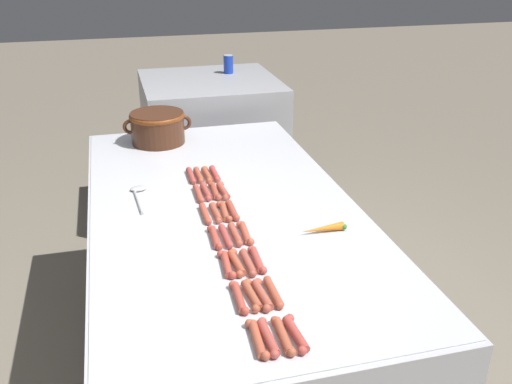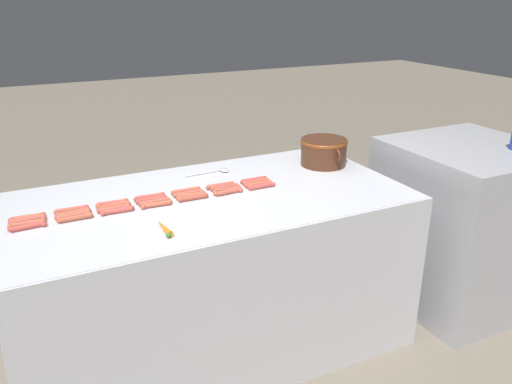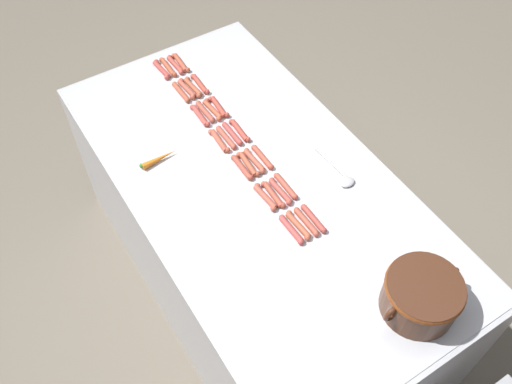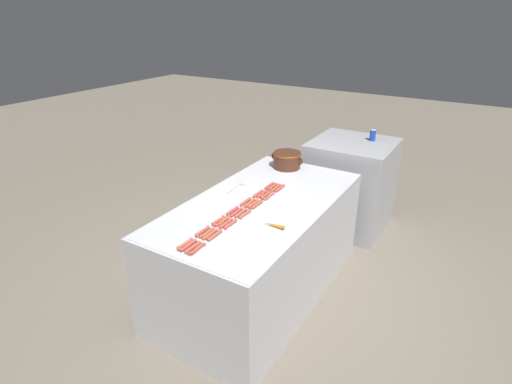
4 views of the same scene
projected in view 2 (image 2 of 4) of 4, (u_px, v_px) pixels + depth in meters
The scene contains 34 objects.
ground_plane at pixel (214, 340), 3.03m from camera, with size 20.00×20.00×0.00m, color #756B5B.
griddle_counter at pixel (211, 272), 2.86m from camera, with size 1.07×2.08×0.91m.
back_cabinet at pixel (462, 224), 3.29m from camera, with size 0.89×0.87×1.04m, color #A0A0A4.
hot_dog_0 at pixel (27, 218), 2.40m from camera, with size 0.03×0.17×0.03m.
hot_dog_1 at pixel (72, 210), 2.49m from camera, with size 0.03×0.17×0.03m.
hot_dog_2 at pixel (112, 203), 2.56m from camera, with size 0.04×0.16×0.03m.
hot_dog_3 at pixel (149, 197), 2.65m from camera, with size 0.03×0.17×0.03m.
hot_dog_4 at pixel (186, 191), 2.73m from camera, with size 0.03×0.17×0.03m.
hot_dog_5 at pixel (220, 185), 2.80m from camera, with size 0.03×0.17×0.03m.
hot_dog_6 at pixel (254, 180), 2.88m from camera, with size 0.03×0.17×0.03m.
hot_dog_7 at pixel (27, 220), 2.38m from camera, with size 0.03×0.17×0.03m.
hot_dog_8 at pixel (73, 213), 2.46m from camera, with size 0.04×0.17×0.03m.
hot_dog_9 at pixel (114, 206), 2.54m from camera, with size 0.04×0.16×0.03m.
hot_dog_10 at pixel (151, 199), 2.61m from camera, with size 0.03×0.17×0.03m.
hot_dog_11 at pixel (188, 193), 2.69m from camera, with size 0.03×0.17×0.03m.
hot_dog_12 at pixel (224, 187), 2.78m from camera, with size 0.03×0.17×0.03m.
hot_dog_13 at pixel (256, 182), 2.85m from camera, with size 0.03×0.17×0.03m.
hot_dog_14 at pixel (27, 223), 2.34m from camera, with size 0.03×0.17×0.03m.
hot_dog_15 at pixel (73, 215), 2.43m from camera, with size 0.04×0.16×0.03m.
hot_dog_16 at pixel (114, 209), 2.50m from camera, with size 0.03×0.17×0.03m.
hot_dog_17 at pixel (154, 202), 2.58m from camera, with size 0.03×0.17×0.03m.
hot_dog_18 at pixel (191, 196), 2.66m from camera, with size 0.04×0.16×0.03m.
hot_dog_19 at pixel (227, 189), 2.75m from camera, with size 0.03×0.17×0.03m.
hot_dog_20 at pixel (258, 184), 2.82m from camera, with size 0.03×0.17×0.03m.
hot_dog_21 at pixel (27, 227), 2.31m from camera, with size 0.04×0.17×0.03m.
hot_dog_22 at pixel (75, 218), 2.40m from camera, with size 0.03×0.17×0.03m.
hot_dog_23 at pixel (118, 211), 2.48m from camera, with size 0.03×0.17×0.03m.
hot_dog_24 at pixel (157, 204), 2.55m from camera, with size 0.03×0.17×0.03m.
hot_dog_25 at pixel (193, 198), 2.64m from camera, with size 0.03×0.17×0.03m.
hot_dog_26 at pixel (228, 192), 2.71m from camera, with size 0.03×0.17×0.03m.
hot_dog_27 at pixel (262, 186), 2.79m from camera, with size 0.03×0.17×0.03m.
bean_pot at pixel (324, 150), 3.15m from camera, with size 0.36×0.29×0.16m.
serving_spoon at pixel (217, 171), 3.04m from camera, with size 0.07×0.27×0.02m.
carrot at pixel (164, 228), 2.29m from camera, with size 0.18×0.04×0.03m.
Camera 2 is at (2.36, -0.88, 1.91)m, focal length 36.16 mm.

